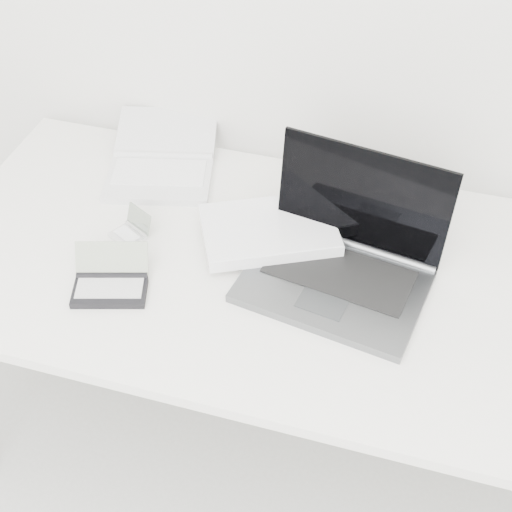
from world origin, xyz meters
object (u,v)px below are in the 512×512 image
(palmtop_charcoal, at_px, (110,283))
(laptop_large, at_px, (314,249))
(netbook_open_white, at_px, (161,165))
(desk, at_px, (273,280))

(palmtop_charcoal, bearing_deg, laptop_large, 10.36)
(laptop_large, xyz_separation_m, netbook_open_white, (-0.46, 0.23, -0.02))
(netbook_open_white, relative_size, palmtop_charcoal, 2.10)
(desk, bearing_deg, netbook_open_white, 145.32)
(laptop_large, relative_size, palmtop_charcoal, 3.03)
(desk, xyz_separation_m, netbook_open_white, (-0.38, 0.26, 0.07))
(desk, relative_size, netbook_open_white, 3.96)
(palmtop_charcoal, bearing_deg, desk, 11.19)
(laptop_large, xyz_separation_m, palmtop_charcoal, (-0.41, -0.21, -0.03))
(laptop_large, relative_size, netbook_open_white, 1.45)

